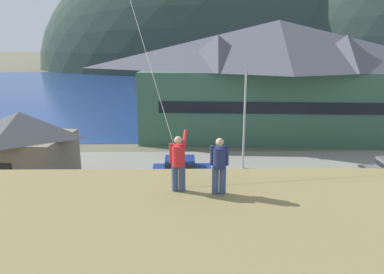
{
  "coord_description": "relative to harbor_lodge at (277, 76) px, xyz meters",
  "views": [
    {
      "loc": [
        -1.28,
        -17.84,
        10.13
      ],
      "look_at": [
        -0.95,
        9.0,
        3.08
      ],
      "focal_mm": 34.93,
      "sensor_mm": 36.0,
      "label": 1
    }
  ],
  "objects": [
    {
      "name": "parking_light_pole",
      "position": [
        -4.98,
        -11.14,
        -1.9
      ],
      "size": [
        0.24,
        0.78,
        7.69
      ],
      "color": "#ADADB2",
      "rests_on": "parking_lot_pad"
    },
    {
      "name": "moored_boat_wharfside",
      "position": [
        -13.61,
        13.27,
        -5.67
      ],
      "size": [
        1.92,
        5.57,
        2.16
      ],
      "color": "#A8A399",
      "rests_on": "ground"
    },
    {
      "name": "person_kite_flyer",
      "position": [
        -9.69,
        -28.78,
        0.15
      ],
      "size": [
        0.55,
        0.64,
        1.86
      ],
      "color": "#384770",
      "rests_on": "grassy_hill_foreground"
    },
    {
      "name": "ground_plane",
      "position": [
        -8.13,
        -21.69,
        -6.39
      ],
      "size": [
        600.0,
        600.0,
        0.0
      ],
      "primitive_type": "plane",
      "color": "#66604C"
    },
    {
      "name": "parked_car_mid_row_far",
      "position": [
        -9.87,
        -14.18,
        -5.33
      ],
      "size": [
        4.24,
        2.13,
        1.82
      ],
      "color": "navy",
      "rests_on": "parking_lot_pad"
    },
    {
      "name": "bay_water",
      "position": [
        -8.13,
        38.31,
        -6.38
      ],
      "size": [
        360.0,
        84.0,
        0.03
      ],
      "primitive_type": "cube",
      "color": "navy",
      "rests_on": "ground"
    },
    {
      "name": "far_hill_west_ridge",
      "position": [
        8.35,
        98.11,
        -6.39
      ],
      "size": [
        139.52,
        71.43,
        93.19
      ],
      "primitive_type": "ellipsoid",
      "color": "#2D3D33",
      "rests_on": "ground"
    },
    {
      "name": "wharf_dock",
      "position": [
        -10.42,
        13.15,
        -6.04
      ],
      "size": [
        3.2,
        13.11,
        0.7
      ],
      "color": "#70604C",
      "rests_on": "ground"
    },
    {
      "name": "parked_car_front_row_silver",
      "position": [
        -7.88,
        -22.16,
        -5.33
      ],
      "size": [
        4.33,
        2.31,
        1.82
      ],
      "color": "slate",
      "rests_on": "parking_lot_pad"
    },
    {
      "name": "storage_shed_near_lot",
      "position": [
        -20.65,
        -14.96,
        -3.57
      ],
      "size": [
        7.05,
        5.98,
        5.44
      ],
      "color": "#756B5B",
      "rests_on": "ground"
    },
    {
      "name": "parked_car_back_row_right",
      "position": [
        -16.32,
        -20.28,
        -5.33
      ],
      "size": [
        4.29,
        2.24,
        1.82
      ],
      "color": "black",
      "rests_on": "parking_lot_pad"
    },
    {
      "name": "parking_lot_pad",
      "position": [
        -8.13,
        -16.69,
        -6.34
      ],
      "size": [
        40.0,
        20.0,
        0.1
      ],
      "primitive_type": "cube",
      "color": "gray",
      "rests_on": "ground"
    },
    {
      "name": "storage_shed_waterside",
      "position": [
        -9.38,
        0.05,
        -4.31
      ],
      "size": [
        6.22,
        4.72,
        4.02
      ],
      "color": "#338475",
      "rests_on": "ground"
    },
    {
      "name": "person_companion",
      "position": [
        -8.47,
        -29.02,
        0.13
      ],
      "size": [
        0.55,
        0.4,
        1.74
      ],
      "color": "#384770",
      "rests_on": "grassy_hill_foreground"
    },
    {
      "name": "far_hill_east_peak",
      "position": [
        53.68,
        88.03,
        -6.39
      ],
      "size": [
        83.86,
        72.28,
        77.69
      ],
      "primitive_type": "ellipsoid",
      "color": "#2D3D33",
      "rests_on": "ground"
    },
    {
      "name": "harbor_lodge",
      "position": [
        0.0,
        0.0,
        0.0
      ],
      "size": [
        30.16,
        13.85,
        12.03
      ],
      "color": "#38604C",
      "rests_on": "ground"
    }
  ]
}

